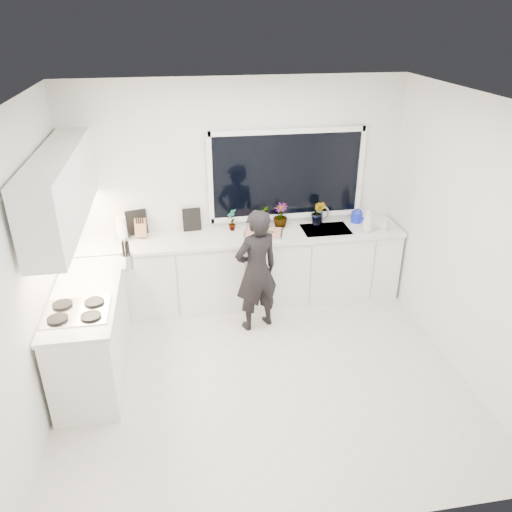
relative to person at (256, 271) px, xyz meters
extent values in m
cube|color=beige|center=(-0.09, -0.87, -0.74)|extent=(4.00, 3.50, 0.02)
cube|color=white|center=(-0.09, 0.89, 0.62)|extent=(4.00, 0.02, 2.70)
cube|color=white|center=(-2.10, -0.87, 0.62)|extent=(0.02, 3.50, 2.70)
cube|color=white|center=(1.92, -0.87, 0.62)|extent=(0.02, 3.50, 2.70)
cube|color=white|center=(-0.09, -0.87, 1.98)|extent=(4.00, 3.50, 0.02)
cube|color=black|center=(0.51, 0.85, 0.82)|extent=(1.80, 0.02, 1.00)
cube|color=white|center=(-0.09, 0.58, -0.29)|extent=(3.92, 0.58, 0.88)
cube|color=white|center=(-1.76, -0.52, -0.29)|extent=(0.58, 1.60, 0.88)
cube|color=silver|center=(-0.09, 0.57, 0.17)|extent=(3.94, 0.62, 0.04)
cube|color=silver|center=(-1.76, -0.52, 0.17)|extent=(0.62, 1.60, 0.04)
cube|color=white|center=(-1.88, -0.17, 1.12)|extent=(0.34, 2.10, 0.70)
cube|color=silver|center=(0.96, 0.58, 0.14)|extent=(0.58, 0.42, 0.14)
cylinder|color=silver|center=(0.96, 0.78, 0.30)|extent=(0.03, 0.03, 0.22)
cube|color=black|center=(-1.78, -0.87, 0.21)|extent=(0.56, 0.48, 0.03)
imported|color=black|center=(0.00, 0.00, 0.00)|extent=(0.62, 0.51, 1.45)
cube|color=#B7B8BC|center=(0.18, 0.55, 0.21)|extent=(0.53, 0.44, 0.03)
cube|color=red|center=(0.18, 0.55, 0.22)|extent=(0.48, 0.40, 0.01)
cylinder|color=#1523CA|center=(1.41, 0.74, 0.26)|extent=(0.17, 0.17, 0.13)
cylinder|color=white|center=(-1.48, 0.68, 0.32)|extent=(0.14, 0.14, 0.26)
cube|color=#A2734B|center=(-1.27, 0.72, 0.30)|extent=(0.14, 0.11, 0.22)
cylinder|color=#B6B6BB|center=(-1.38, -0.07, 0.27)|extent=(0.16, 0.16, 0.16)
cube|color=black|center=(-0.66, 0.82, 0.33)|extent=(0.22, 0.04, 0.28)
cube|color=black|center=(-1.31, 0.82, 0.34)|extent=(0.25, 0.08, 0.30)
imported|color=#26662D|center=(-0.18, 0.74, 0.33)|extent=(0.11, 0.15, 0.27)
imported|color=#26662D|center=(0.16, 0.74, 0.32)|extent=(0.25, 0.27, 0.26)
imported|color=#26662D|center=(0.42, 0.74, 0.35)|extent=(0.24, 0.24, 0.31)
imported|color=#26662D|center=(0.90, 0.74, 0.35)|extent=(0.22, 0.21, 0.32)
imported|color=#D8BF66|center=(1.44, 0.43, 0.36)|extent=(0.17, 0.17, 0.33)
imported|color=#D8BF66|center=(1.67, 0.43, 0.28)|extent=(0.11, 0.11, 0.18)
camera|label=1|loc=(-0.82, -4.85, 2.63)|focal=35.00mm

